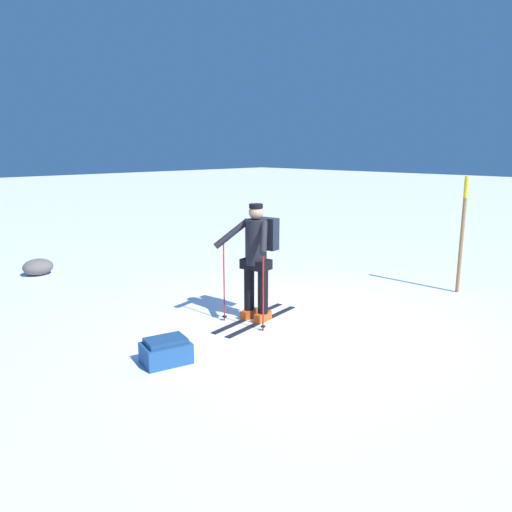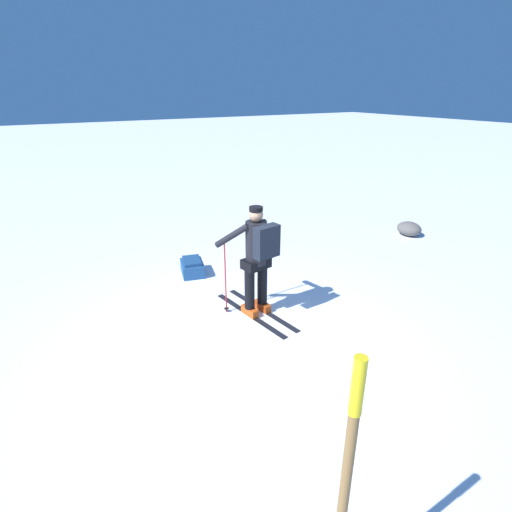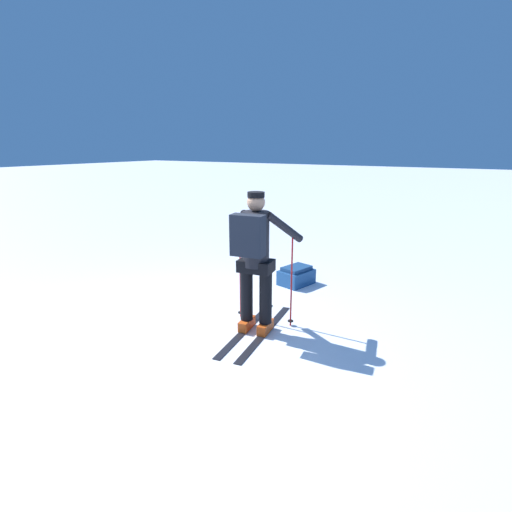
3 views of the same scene
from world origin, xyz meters
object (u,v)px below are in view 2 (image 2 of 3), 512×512
skier (257,255)px  rock_boulder (409,229)px  trail_marker (346,477)px  dropped_backpack (192,267)px

skier → rock_boulder: (1.19, -4.86, -0.81)m
trail_marker → rock_boulder: 7.89m
dropped_backpack → trail_marker: size_ratio=0.31×
dropped_backpack → skier: bearing=-170.3°
skier → trail_marker: bearing=156.9°
trail_marker → rock_boulder: trail_marker is taller
dropped_backpack → trail_marker: bearing=167.6°
skier → rock_boulder: 5.07m
dropped_backpack → trail_marker: trail_marker is taller
trail_marker → rock_boulder: (4.63, -6.32, -0.99)m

